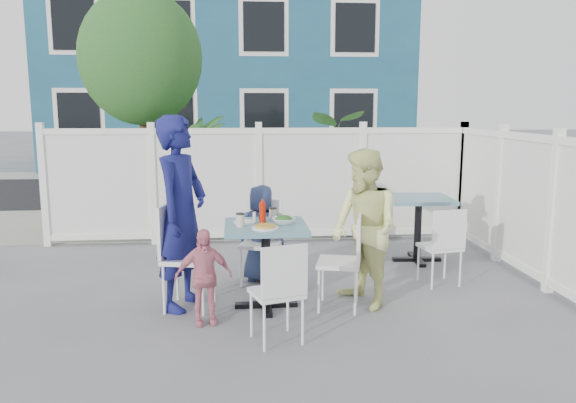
{
  "coord_description": "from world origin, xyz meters",
  "views": [
    {
      "loc": [
        -0.11,
        -5.33,
        1.89
      ],
      "look_at": [
        0.33,
        0.19,
        0.95
      ],
      "focal_mm": 35.0,
      "sensor_mm": 36.0,
      "label": 1
    }
  ],
  "objects": [
    {
      "name": "ground",
      "position": [
        0.0,
        0.0,
        0.0
      ],
      "size": [
        80.0,
        80.0,
        0.0
      ],
      "primitive_type": "plane",
      "color": "slate"
    },
    {
      "name": "near_sidewalk",
      "position": [
        0.0,
        3.8,
        0.01
      ],
      "size": [
        24.0,
        2.6,
        0.01
      ],
      "primitive_type": "cube",
      "color": "gray",
      "rests_on": "ground"
    },
    {
      "name": "street",
      "position": [
        0.0,
        7.5,
        0.0
      ],
      "size": [
        24.0,
        5.0,
        0.01
      ],
      "primitive_type": "cube",
      "color": "black",
      "rests_on": "ground"
    },
    {
      "name": "far_sidewalk",
      "position": [
        0.0,
        10.6,
        0.01
      ],
      "size": [
        24.0,
        1.6,
        0.01
      ],
      "primitive_type": "cube",
      "color": "gray",
      "rests_on": "ground"
    },
    {
      "name": "building",
      "position": [
        -0.5,
        14.0,
        3.0
      ],
      "size": [
        11.0,
        6.0,
        6.0
      ],
      "color": "navy",
      "rests_on": "ground"
    },
    {
      "name": "fence_back",
      "position": [
        0.1,
        2.4,
        0.78
      ],
      "size": [
        5.86,
        0.08,
        1.6
      ],
      "color": "white",
      "rests_on": "ground"
    },
    {
      "name": "fence_right",
      "position": [
        3.0,
        0.6,
        0.78
      ],
      "size": [
        0.08,
        3.66,
        1.6
      ],
      "rotation": [
        0.0,
        0.0,
        1.57
      ],
      "color": "white",
      "rests_on": "ground"
    },
    {
      "name": "tree",
      "position": [
        -1.6,
        3.3,
        2.59
      ],
      "size": [
        1.8,
        1.62,
        3.59
      ],
      "color": "#382316",
      "rests_on": "ground"
    },
    {
      "name": "utility_cabinet",
      "position": [
        -2.57,
        4.0,
        0.59
      ],
      "size": [
        0.69,
        0.53,
        1.18
      ],
      "primitive_type": "cube",
      "rotation": [
        0.0,
        0.0,
        -0.12
      ],
      "color": "gold",
      "rests_on": "ground"
    },
    {
      "name": "potted_shrub_a",
      "position": [
        -0.79,
        3.1,
        0.88
      ],
      "size": [
        1.37,
        1.37,
        1.76
      ],
      "primitive_type": "imported",
      "rotation": [
        0.0,
        0.0,
        5.3
      ],
      "color": "#204D1F",
      "rests_on": "ground"
    },
    {
      "name": "potted_shrub_b",
      "position": [
        1.48,
        3.0,
        0.91
      ],
      "size": [
        1.98,
        1.83,
        1.82
      ],
      "primitive_type": "imported",
      "rotation": [
        0.0,
        0.0,
        2.85
      ],
      "color": "#204D1F",
      "rests_on": "ground"
    },
    {
      "name": "main_table",
      "position": [
        0.09,
        -0.21,
        0.62
      ],
      "size": [
        0.77,
        0.77,
        0.8
      ],
      "rotation": [
        0.0,
        0.0,
        0.02
      ],
      "color": "teal",
      "rests_on": "ground"
    },
    {
      "name": "spare_table",
      "position": [
        2.01,
        1.25,
        0.62
      ],
      "size": [
        0.8,
        0.8,
        0.8
      ],
      "rotation": [
        0.0,
        0.0,
        -0.06
      ],
      "color": "teal",
      "rests_on": "ground"
    },
    {
      "name": "chair_left",
      "position": [
        -0.72,
        -0.16,
        0.58
      ],
      "size": [
        0.52,
        0.53,
        1.0
      ],
      "rotation": [
        0.0,
        0.0,
        -1.77
      ],
      "color": "white",
      "rests_on": "ground"
    },
    {
      "name": "chair_right",
      "position": [
        0.85,
        -0.3,
        0.53
      ],
      "size": [
        0.48,
        0.49,
        0.91
      ],
      "rotation": [
        0.0,
        0.0,
        1.33
      ],
      "color": "white",
      "rests_on": "ground"
    },
    {
      "name": "chair_back",
      "position": [
        0.08,
        0.58,
        0.52
      ],
      "size": [
        0.49,
        0.48,
        0.89
      ],
      "rotation": [
        0.0,
        0.0,
        2.88
      ],
      "color": "white",
      "rests_on": "ground"
    },
    {
      "name": "chair_near",
      "position": [
        0.16,
        -1.08,
        0.49
      ],
      "size": [
        0.48,
        0.47,
        0.84
      ],
      "rotation": [
        0.0,
        0.0,
        0.32
      ],
      "color": "white",
      "rests_on": "ground"
    },
    {
      "name": "chair_spare",
      "position": [
        1.98,
        0.28,
        0.49
      ],
      "size": [
        0.44,
        0.43,
        0.84
      ],
      "rotation": [
        0.0,
        0.0,
        0.18
      ],
      "color": "white",
      "rests_on": "ground"
    },
    {
      "name": "man",
      "position": [
        -0.69,
        -0.13,
        0.91
      ],
      "size": [
        0.65,
        0.78,
        1.82
      ],
      "primitive_type": "imported",
      "rotation": [
        0.0,
        0.0,
        1.19
      ],
      "color": "#141756",
      "rests_on": "ground"
    },
    {
      "name": "woman",
      "position": [
        1.02,
        -0.25,
        0.75
      ],
      "size": [
        0.82,
        0.9,
        1.51
      ],
      "primitive_type": "imported",
      "rotation": [
        0.0,
        0.0,
        -1.16
      ],
      "color": "#E0EC44",
      "rests_on": "ground"
    },
    {
      "name": "boy",
      "position": [
        0.07,
        0.61,
        0.53
      ],
      "size": [
        0.59,
        0.47,
        1.06
      ],
      "primitive_type": "imported",
      "rotation": [
        0.0,
        0.0,
        2.86
      ],
      "color": "navy",
      "rests_on": "ground"
    },
    {
      "name": "toddler",
      "position": [
        -0.47,
        -0.58,
        0.43
      ],
      "size": [
        0.53,
        0.3,
        0.85
      ],
      "primitive_type": "imported",
      "rotation": [
        0.0,
        0.0,
        0.2
      ],
      "color": "pink",
      "rests_on": "ground"
    },
    {
      "name": "plate_main",
      "position": [
        0.08,
        -0.39,
        0.81
      ],
      "size": [
        0.25,
        0.25,
        0.02
      ],
      "primitive_type": "cylinder",
      "color": "white",
      "rests_on": "main_table"
    },
    {
      "name": "plate_side",
      "position": [
        -0.11,
        -0.12,
        0.81
      ],
      "size": [
        0.21,
        0.21,
        0.01
      ],
      "primitive_type": "cylinder",
      "color": "white",
      "rests_on": "main_table"
    },
    {
      "name": "salad_bowl",
      "position": [
        0.26,
        -0.18,
        0.83
      ],
      "size": [
        0.22,
        0.22,
        0.05
      ],
      "primitive_type": "imported",
      "color": "white",
      "rests_on": "main_table"
    },
    {
      "name": "coffee_cup_a",
      "position": [
        -0.15,
        -0.29,
        0.86
      ],
      "size": [
        0.08,
        0.08,
        0.11
      ],
      "primitive_type": "cylinder",
      "color": "beige",
      "rests_on": "main_table"
    },
    {
      "name": "coffee_cup_b",
      "position": [
        0.17,
        0.0,
        0.86
      ],
      "size": [
        0.07,
        0.07,
        0.11
      ],
      "primitive_type": "cylinder",
      "color": "beige",
      "rests_on": "main_table"
    },
    {
      "name": "ketchup_bottle",
      "position": [
        0.06,
        -0.14,
        0.9
      ],
      "size": [
        0.06,
        0.06,
        0.19
      ],
      "primitive_type": "cylinder",
      "color": "#BC1804",
      "rests_on": "main_table"
    },
    {
      "name": "salt_shaker",
      "position": [
        -0.01,
        0.04,
        0.84
      ],
      "size": [
        0.03,
        0.03,
        0.07
      ],
      "primitive_type": "cylinder",
      "color": "white",
      "rests_on": "main_table"
    },
    {
      "name": "pepper_shaker",
      "position": [
        0.04,
        0.05,
        0.84
      ],
      "size": [
        0.03,
        0.03,
        0.07
      ],
      "primitive_type": "cylinder",
      "color": "black",
      "rests_on": "main_table"
    }
  ]
}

